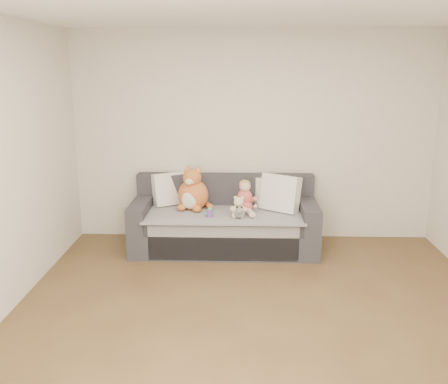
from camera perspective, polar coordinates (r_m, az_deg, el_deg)
name	(u,v)px	position (r m, az deg, el deg)	size (l,w,h in m)	color
room_shell	(260,172)	(4.22, 4.15, 2.26)	(5.00, 5.00, 5.00)	brown
sofa	(224,223)	(6.06, 0.06, -3.58)	(2.20, 0.94, 0.85)	#2D2D33
cushion_left	(171,189)	(6.25, -6.13, 0.37)	(0.48, 0.39, 0.41)	silver
cushion_right_back	(270,191)	(6.23, 5.30, 0.12)	(0.42, 0.27, 0.37)	silver
cushion_right_front	(280,193)	(5.98, 6.43, -0.13)	(0.51, 0.44, 0.45)	silver
toddler	(245,199)	(5.90, 2.41, -0.79)	(0.28, 0.40, 0.39)	#EC6A53
plush_cat	(193,192)	(6.03, -3.57, -0.03)	(0.43, 0.39, 0.57)	#B46728
teddy_bear	(239,209)	(5.72, 1.68, -1.91)	(0.20, 0.15, 0.25)	beige
plush_cow	(239,213)	(5.69, 1.78, -2.38)	(0.13, 0.20, 0.16)	white
sippy_cup	(210,212)	(5.74, -1.65, -2.27)	(0.11, 0.07, 0.12)	purple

